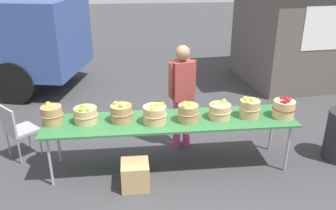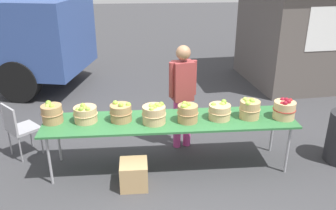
{
  "view_description": "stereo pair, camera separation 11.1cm",
  "coord_description": "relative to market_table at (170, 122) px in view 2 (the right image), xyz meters",
  "views": [
    {
      "loc": [
        -0.52,
        -4.4,
        2.85
      ],
      "look_at": [
        0.0,
        0.3,
        0.85
      ],
      "focal_mm": 37.53,
      "sensor_mm": 36.0,
      "label": 1
    },
    {
      "loc": [
        -0.41,
        -4.42,
        2.85
      ],
      "look_at": [
        0.0,
        0.3,
        0.85
      ],
      "focal_mm": 37.53,
      "sensor_mm": 36.0,
      "label": 2
    }
  ],
  "objects": [
    {
      "name": "ground_plane",
      "position": [
        0.0,
        0.0,
        -0.72
      ],
      "size": [
        40.0,
        40.0,
        0.0
      ],
      "primitive_type": "plane",
      "color": "#38383A"
    },
    {
      "name": "market_table",
      "position": [
        0.0,
        0.0,
        0.0
      ],
      "size": [
        3.5,
        0.76,
        0.75
      ],
      "color": "#2D6B38",
      "rests_on": "ground"
    },
    {
      "name": "apple_basket_green_0",
      "position": [
        -1.61,
        0.07,
        0.17
      ],
      "size": [
        0.3,
        0.3,
        0.29
      ],
      "color": "#A87F51",
      "rests_on": "market_table"
    },
    {
      "name": "apple_basket_green_1",
      "position": [
        -1.16,
        0.05,
        0.15
      ],
      "size": [
        0.33,
        0.33,
        0.26
      ],
      "color": "tan",
      "rests_on": "market_table"
    },
    {
      "name": "apple_basket_green_2",
      "position": [
        -0.67,
        0.04,
        0.16
      ],
      "size": [
        0.31,
        0.31,
        0.29
      ],
      "color": "#A87F51",
      "rests_on": "market_table"
    },
    {
      "name": "apple_basket_green_3",
      "position": [
        -0.22,
        -0.07,
        0.16
      ],
      "size": [
        0.34,
        0.34,
        0.28
      ],
      "color": "tan",
      "rests_on": "market_table"
    },
    {
      "name": "apple_basket_green_4",
      "position": [
        0.24,
        -0.07,
        0.16
      ],
      "size": [
        0.3,
        0.3,
        0.29
      ],
      "color": "#A87F51",
      "rests_on": "market_table"
    },
    {
      "name": "apple_basket_green_5",
      "position": [
        0.7,
        -0.01,
        0.14
      ],
      "size": [
        0.32,
        0.32,
        0.27
      ],
      "color": "tan",
      "rests_on": "market_table"
    },
    {
      "name": "apple_basket_green_6",
      "position": [
        1.12,
        -0.02,
        0.17
      ],
      "size": [
        0.3,
        0.3,
        0.3
      ],
      "color": "tan",
      "rests_on": "market_table"
    },
    {
      "name": "apple_basket_red_0",
      "position": [
        1.6,
        -0.07,
        0.16
      ],
      "size": [
        0.32,
        0.32,
        0.3
      ],
      "color": "tan",
      "rests_on": "market_table"
    },
    {
      "name": "vendor_adult",
      "position": [
        0.25,
        0.59,
        0.26
      ],
      "size": [
        0.43,
        0.28,
        1.66
      ],
      "rotation": [
        0.0,
        0.0,
        3.36
      ],
      "color": "#CC3F8C",
      "rests_on": "ground"
    },
    {
      "name": "food_kiosk",
      "position": [
        3.8,
        3.67,
        0.67
      ],
      "size": [
        3.75,
        3.2,
        2.74
      ],
      "rotation": [
        0.0,
        0.0,
        0.09
      ],
      "color": "#59514C",
      "rests_on": "ground"
    },
    {
      "name": "folding_chair",
      "position": [
        -2.24,
        0.49,
        -0.21
      ],
      "size": [
        0.57,
        0.57,
        0.86
      ],
      "rotation": [
        0.0,
        0.0,
        2.32
      ],
      "color": "#99999E",
      "rests_on": "ground"
    },
    {
      "name": "produce_crate",
      "position": [
        -0.52,
        -0.45,
        -0.54
      ],
      "size": [
        0.36,
        0.36,
        0.36
      ],
      "primitive_type": "cube",
      "color": "tan",
      "rests_on": "ground"
    }
  ]
}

